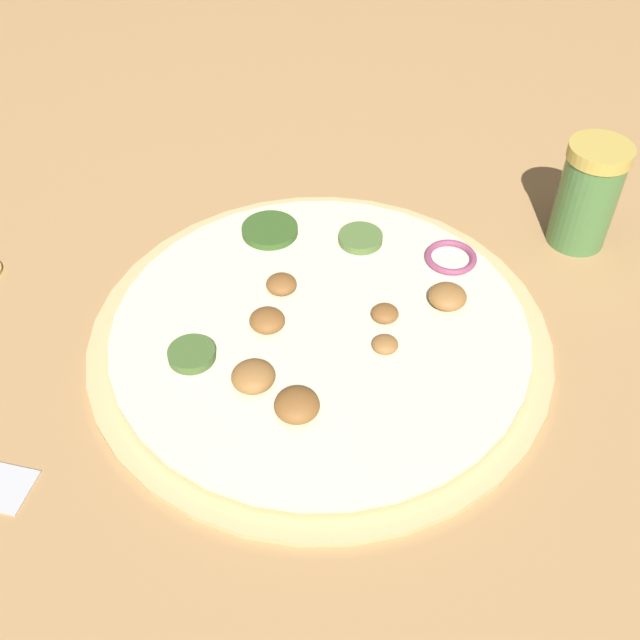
# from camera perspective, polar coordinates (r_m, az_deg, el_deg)

# --- Properties ---
(ground_plane) EXTENTS (3.00, 3.00, 0.00)m
(ground_plane) POSITION_cam_1_polar(r_m,az_deg,el_deg) (0.61, 0.00, -1.31)
(ground_plane) COLOR tan
(pizza) EXTENTS (0.37, 0.37, 0.03)m
(pizza) POSITION_cam_1_polar(r_m,az_deg,el_deg) (0.61, 0.01, -0.75)
(pizza) COLOR #D6B77A
(pizza) RESTS_ON ground_plane
(spice_jar) EXTENTS (0.06, 0.06, 0.10)m
(spice_jar) POSITION_cam_1_polar(r_m,az_deg,el_deg) (0.71, 19.72, 8.98)
(spice_jar) COLOR #4C7F42
(spice_jar) RESTS_ON ground_plane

